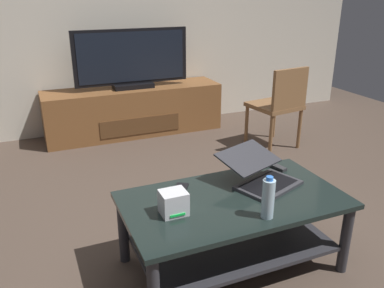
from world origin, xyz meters
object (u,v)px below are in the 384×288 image
(television, at_px, (132,60))
(water_bottle_near, at_px, (268,198))
(coffee_table, at_px, (233,219))
(laptop, at_px, (260,174))
(dining_chair, at_px, (280,103))
(tv_remote, at_px, (275,166))
(router_box, at_px, (173,203))
(media_cabinet, at_px, (134,110))
(cell_phone, at_px, (181,189))

(television, height_order, water_bottle_near, television)
(coffee_table, xyz_separation_m, television, (0.11, 2.49, 0.51))
(laptop, bearing_deg, television, 93.04)
(dining_chair, bearing_deg, laptop, -128.32)
(dining_chair, relative_size, tv_remote, 5.25)
(router_box, height_order, tv_remote, router_box)
(media_cabinet, distance_m, water_bottle_near, 2.77)
(dining_chair, height_order, tv_remote, dining_chair)
(dining_chair, relative_size, laptop, 1.67)
(water_bottle_near, bearing_deg, television, 89.06)
(water_bottle_near, relative_size, tv_remote, 1.42)
(water_bottle_near, xyz_separation_m, cell_phone, (-0.30, 0.45, -0.10))
(router_box, bearing_deg, tv_remote, 18.72)
(coffee_table, bearing_deg, router_box, -176.54)
(media_cabinet, xyz_separation_m, tv_remote, (0.34, -2.26, 0.20))
(coffee_table, xyz_separation_m, laptop, (0.23, 0.10, 0.20))
(coffee_table, relative_size, cell_phone, 8.82)
(television, xyz_separation_m, cell_phone, (-0.34, -2.28, -0.37))
(cell_phone, bearing_deg, television, 113.89)
(water_bottle_near, bearing_deg, media_cabinet, 89.06)
(router_box, bearing_deg, television, 79.39)
(water_bottle_near, bearing_deg, laptop, 63.49)
(laptop, distance_m, cell_phone, 0.48)
(television, bearing_deg, water_bottle_near, -90.94)
(television, bearing_deg, router_box, -100.61)
(dining_chair, bearing_deg, water_bottle_near, -126.21)
(coffee_table, bearing_deg, water_bottle_near, -75.84)
(media_cabinet, xyz_separation_m, router_box, (-0.47, -2.53, 0.25))
(router_box, height_order, cell_phone, router_box)
(media_cabinet, bearing_deg, cell_phone, -98.41)
(media_cabinet, bearing_deg, router_box, -100.52)
(dining_chair, bearing_deg, router_box, -138.24)
(dining_chair, height_order, water_bottle_near, dining_chair)
(media_cabinet, relative_size, tv_remote, 12.12)
(cell_phone, height_order, tv_remote, tv_remote)
(media_cabinet, xyz_separation_m, dining_chair, (1.22, -1.03, 0.22))
(laptop, relative_size, water_bottle_near, 2.22)
(coffee_table, relative_size, dining_chair, 1.47)
(laptop, xyz_separation_m, tv_remote, (0.21, 0.15, -0.05))
(laptop, distance_m, water_bottle_near, 0.39)
(tv_remote, bearing_deg, dining_chair, 39.92)
(television, xyz_separation_m, tv_remote, (0.34, -2.24, -0.37))
(coffee_table, distance_m, laptop, 0.32)
(media_cabinet, distance_m, router_box, 2.59)
(router_box, relative_size, tv_remote, 0.84)
(coffee_table, distance_m, water_bottle_near, 0.35)
(router_box, xyz_separation_m, cell_phone, (0.13, 0.23, -0.06))
(coffee_table, bearing_deg, television, 87.57)
(coffee_table, bearing_deg, cell_phone, 138.53)
(tv_remote, bearing_deg, media_cabinet, 83.95)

